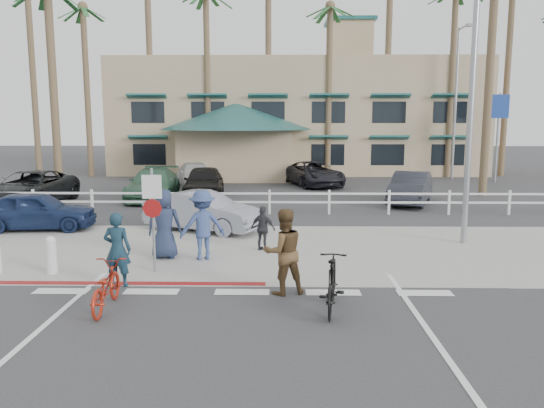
{
  "coord_description": "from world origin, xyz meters",
  "views": [
    {
      "loc": [
        0.84,
        -10.59,
        3.74
      ],
      "look_at": [
        0.61,
        3.65,
        1.5
      ],
      "focal_mm": 35.0,
      "sensor_mm": 36.0,
      "label": 1
    }
  ],
  "objects_px": {
    "car_red_compact": "(36,211)",
    "sign_post": "(153,215)",
    "bike_black": "(332,283)",
    "car_white_sedan": "(203,211)",
    "bike_red": "(106,287)"
  },
  "relations": [
    {
      "from": "bike_black",
      "to": "car_red_compact",
      "type": "height_order",
      "value": "car_red_compact"
    },
    {
      "from": "car_white_sedan",
      "to": "car_red_compact",
      "type": "relative_size",
      "value": 1.04
    },
    {
      "from": "car_red_compact",
      "to": "bike_black",
      "type": "bearing_deg",
      "value": -135.32
    },
    {
      "from": "bike_red",
      "to": "bike_black",
      "type": "distance_m",
      "value": 4.51
    },
    {
      "from": "sign_post",
      "to": "bike_red",
      "type": "height_order",
      "value": "sign_post"
    },
    {
      "from": "sign_post",
      "to": "car_red_compact",
      "type": "relative_size",
      "value": 0.73
    },
    {
      "from": "bike_black",
      "to": "car_white_sedan",
      "type": "distance_m",
      "value": 8.53
    },
    {
      "from": "car_white_sedan",
      "to": "bike_red",
      "type": "bearing_deg",
      "value": -162.43
    },
    {
      "from": "car_red_compact",
      "to": "bike_red",
      "type": "bearing_deg",
      "value": -153.36
    },
    {
      "from": "sign_post",
      "to": "car_red_compact",
      "type": "bearing_deg",
      "value": 136.06
    },
    {
      "from": "sign_post",
      "to": "bike_black",
      "type": "relative_size",
      "value": 1.54
    },
    {
      "from": "bike_red",
      "to": "bike_black",
      "type": "height_order",
      "value": "bike_black"
    },
    {
      "from": "car_red_compact",
      "to": "sign_post",
      "type": "bearing_deg",
      "value": -139.8
    },
    {
      "from": "bike_red",
      "to": "car_white_sedan",
      "type": "xyz_separation_m",
      "value": [
        0.83,
        7.68,
        0.21
      ]
    },
    {
      "from": "bike_black",
      "to": "bike_red",
      "type": "bearing_deg",
      "value": 8.49
    }
  ]
}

